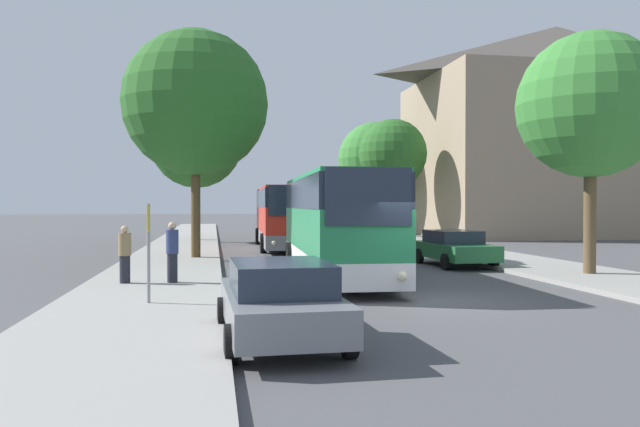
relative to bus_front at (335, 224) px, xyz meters
name	(u,v)px	position (x,y,z in m)	size (l,w,h in m)	color
ground_plane	(423,300)	(1.28, -5.13, -1.81)	(300.00, 300.00, 0.00)	#4C4C4F
sidewalk_left	(139,305)	(-5.72, -5.13, -1.73)	(4.00, 120.00, 0.15)	gray
building_right_background	(556,131)	(23.06, 25.73, 6.52)	(21.41, 14.44, 16.66)	gray
bus_front	(335,224)	(0.00, 0.00, 0.00)	(3.00, 10.95, 3.39)	silver
bus_middle	(284,216)	(-0.11, 14.42, 0.00)	(3.14, 11.60, 3.38)	gray
parked_car_left_curb	(280,300)	(-2.83, -9.33, -1.05)	(2.16, 4.54, 1.44)	slate
parked_car_right_near	(454,247)	(5.45, 3.20, -1.06)	(2.26, 4.47, 1.41)	#236B38
bus_stop_sign	(148,241)	(-5.47, -5.32, -0.21)	(0.08, 0.45, 2.31)	gray
pedestrian_waiting_near	(125,254)	(-6.53, -1.43, -0.81)	(0.36, 0.36, 1.68)	#23232D
pedestrian_waiting_far	(172,252)	(-5.17, -1.52, -0.76)	(0.36, 0.36, 1.78)	#23232D
tree_left_near	(195,103)	(-4.74, 7.38, 5.04)	(6.32, 6.32, 9.87)	#513D23
tree_left_far	(196,142)	(-5.07, 21.18, 4.69)	(5.96, 5.96, 9.34)	#513D23
tree_right_near	(591,105)	(8.39, -1.34, 3.93)	(4.84, 4.84, 8.02)	brown
tree_right_mid	(393,153)	(8.78, 23.15, 4.32)	(4.91, 4.91, 8.46)	brown
tree_right_far	(375,159)	(9.35, 30.36, 4.43)	(6.17, 6.17, 9.19)	#513D23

